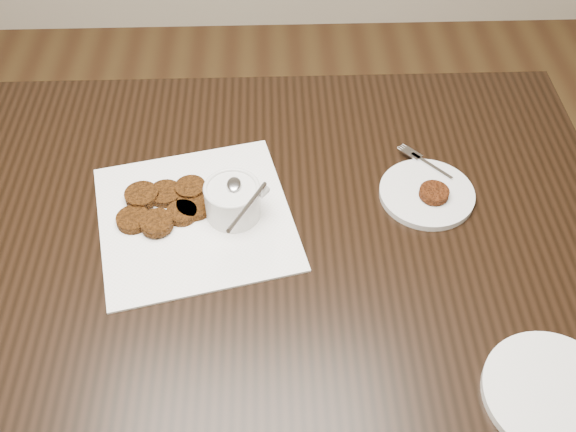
{
  "coord_description": "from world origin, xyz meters",
  "views": [
    {
      "loc": [
        0.1,
        -0.63,
        1.63
      ],
      "look_at": [
        0.12,
        0.12,
        0.8
      ],
      "focal_mm": 41.05,
      "sensor_mm": 36.0,
      "label": 1
    }
  ],
  "objects": [
    {
      "name": "table",
      "position": [
        0.05,
        0.15,
        0.38
      ],
      "size": [
        1.34,
        0.86,
        0.75
      ],
      "primitive_type": "cube",
      "color": "black",
      "rests_on": "floor"
    },
    {
      "name": "sauce_ramekin",
      "position": [
        0.03,
        0.17,
        0.82
      ],
      "size": [
        0.16,
        0.16,
        0.14
      ],
      "primitive_type": null,
      "rotation": [
        0.0,
        0.0,
        0.3
      ],
      "color": "silver",
      "rests_on": "napkin"
    },
    {
      "name": "plate_with_patty",
      "position": [
        0.38,
        0.2,
        0.76
      ],
      "size": [
        0.25,
        0.25,
        0.03
      ],
      "primitive_type": null,
      "rotation": [
        0.0,
        0.0,
        -0.84
      ],
      "color": "silver",
      "rests_on": "table"
    },
    {
      "name": "napkin",
      "position": [
        -0.04,
        0.16,
        0.75
      ],
      "size": [
        0.4,
        0.4,
        0.0
      ],
      "primitive_type": "cube",
      "rotation": [
        0.0,
        0.0,
        0.22
      ],
      "color": "white",
      "rests_on": "table"
    },
    {
      "name": "patty_cluster",
      "position": [
        -0.09,
        0.18,
        0.77
      ],
      "size": [
        0.22,
        0.22,
        0.02
      ],
      "primitive_type": null,
      "rotation": [
        0.0,
        0.0,
        0.05
      ],
      "color": "#5D2D0C",
      "rests_on": "napkin"
    },
    {
      "name": "plate_empty",
      "position": [
        0.49,
        -0.2,
        0.76
      ],
      "size": [
        0.26,
        0.26,
        0.01
      ],
      "primitive_type": "cylinder",
      "rotation": [
        0.0,
        0.0,
        -0.33
      ],
      "color": "white",
      "rests_on": "table"
    }
  ]
}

